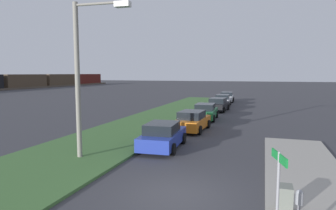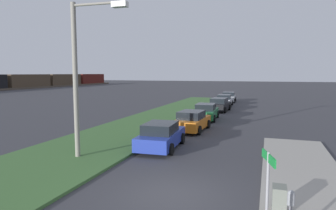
{
  "view_description": "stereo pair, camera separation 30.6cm",
  "coord_description": "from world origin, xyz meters",
  "px_view_note": "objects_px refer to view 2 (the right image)",
  "views": [
    {
      "loc": [
        -9.49,
        -2.75,
        4.2
      ],
      "look_at": [
        12.75,
        4.46,
        1.69
      ],
      "focal_mm": 31.78,
      "sensor_mm": 36.0,
      "label": 1
    },
    {
      "loc": [
        -9.4,
        -3.04,
        4.2
      ],
      "look_at": [
        12.75,
        4.46,
        1.69
      ],
      "focal_mm": 31.78,
      "sensor_mm": 36.0,
      "label": 2
    }
  ],
  "objects_px": {
    "parked_car_orange": "(192,121)",
    "streetlight": "(82,69)",
    "utility_box": "(279,201)",
    "street_sign": "(267,194)",
    "parking_meter": "(291,205)",
    "parked_car_white": "(224,100)",
    "parked_car_silver": "(229,97)",
    "parked_car_black": "(219,105)",
    "parked_car_green": "(206,112)",
    "parked_car_blue": "(161,136)"
  },
  "relations": [
    {
      "from": "parked_car_black",
      "to": "utility_box",
      "type": "bearing_deg",
      "value": -163.88
    },
    {
      "from": "parked_car_blue",
      "to": "parking_meter",
      "type": "relative_size",
      "value": 3.11
    },
    {
      "from": "parked_car_orange",
      "to": "parking_meter",
      "type": "relative_size",
      "value": 3.09
    },
    {
      "from": "parked_car_green",
      "to": "utility_box",
      "type": "relative_size",
      "value": 4.88
    },
    {
      "from": "parked_car_white",
      "to": "parking_meter",
      "type": "xyz_separation_m",
      "value": [
        -30.97,
        -5.96,
        0.33
      ]
    },
    {
      "from": "parked_car_blue",
      "to": "parked_car_white",
      "type": "height_order",
      "value": "same"
    },
    {
      "from": "utility_box",
      "to": "street_sign",
      "type": "xyz_separation_m",
      "value": [
        -2.74,
        0.36,
        1.25
      ]
    },
    {
      "from": "street_sign",
      "to": "streetlight",
      "type": "bearing_deg",
      "value": 55.3
    },
    {
      "from": "parked_car_blue",
      "to": "utility_box",
      "type": "xyz_separation_m",
      "value": [
        -6.36,
        -6.02,
        -0.27
      ]
    },
    {
      "from": "parking_meter",
      "to": "parked_car_white",
      "type": "bearing_deg",
      "value": 10.89
    },
    {
      "from": "parking_meter",
      "to": "street_sign",
      "type": "xyz_separation_m",
      "value": [
        -1.17,
        0.55,
        0.65
      ]
    },
    {
      "from": "parked_car_black",
      "to": "parked_car_silver",
      "type": "height_order",
      "value": "same"
    },
    {
      "from": "parked_car_green",
      "to": "parked_car_black",
      "type": "xyz_separation_m",
      "value": [
        6.56,
        -0.18,
        0.0
      ]
    },
    {
      "from": "parked_car_silver",
      "to": "parking_meter",
      "type": "distance_m",
      "value": 37.05
    },
    {
      "from": "parked_car_blue",
      "to": "parked_car_black",
      "type": "relative_size",
      "value": 1.0
    },
    {
      "from": "parked_car_white",
      "to": "parked_car_orange",
      "type": "bearing_deg",
      "value": 177.76
    },
    {
      "from": "parking_meter",
      "to": "parked_car_black",
      "type": "bearing_deg",
      "value": 12.67
    },
    {
      "from": "parking_meter",
      "to": "street_sign",
      "type": "height_order",
      "value": "street_sign"
    },
    {
      "from": "parked_car_blue",
      "to": "parked_car_white",
      "type": "bearing_deg",
      "value": -4.04
    },
    {
      "from": "street_sign",
      "to": "parking_meter",
      "type": "bearing_deg",
      "value": -25.36
    },
    {
      "from": "parked_car_orange",
      "to": "parked_car_black",
      "type": "bearing_deg",
      "value": 1.68
    },
    {
      "from": "streetlight",
      "to": "parking_meter",
      "type": "bearing_deg",
      "value": -117.53
    },
    {
      "from": "parking_meter",
      "to": "streetlight",
      "type": "distance_m",
      "value": 10.74
    },
    {
      "from": "parked_car_blue",
      "to": "street_sign",
      "type": "xyz_separation_m",
      "value": [
        -9.1,
        -5.66,
        0.99
      ]
    },
    {
      "from": "utility_box",
      "to": "streetlight",
      "type": "height_order",
      "value": "streetlight"
    },
    {
      "from": "parked_car_blue",
      "to": "parking_meter",
      "type": "xyz_separation_m",
      "value": [
        -7.93,
        -6.21,
        0.33
      ]
    },
    {
      "from": "parked_car_blue",
      "to": "parked_car_white",
      "type": "distance_m",
      "value": 23.04
    },
    {
      "from": "parked_car_orange",
      "to": "parked_car_green",
      "type": "bearing_deg",
      "value": 2.91
    },
    {
      "from": "parked_car_blue",
      "to": "parked_car_orange",
      "type": "xyz_separation_m",
      "value": [
        5.57,
        -0.37,
        0.0
      ]
    },
    {
      "from": "parked_car_green",
      "to": "parking_meter",
      "type": "height_order",
      "value": "parked_car_green"
    },
    {
      "from": "utility_box",
      "to": "street_sign",
      "type": "height_order",
      "value": "street_sign"
    },
    {
      "from": "parked_car_orange",
      "to": "streetlight",
      "type": "bearing_deg",
      "value": 162.15
    },
    {
      "from": "parked_car_black",
      "to": "utility_box",
      "type": "height_order",
      "value": "parked_car_black"
    },
    {
      "from": "parked_car_silver",
      "to": "street_sign",
      "type": "xyz_separation_m",
      "value": [
        -37.71,
        -5.55,
        0.99
      ]
    },
    {
      "from": "parked_car_orange",
      "to": "streetlight",
      "type": "distance_m",
      "value": 10.05
    },
    {
      "from": "parked_car_black",
      "to": "utility_box",
      "type": "xyz_separation_m",
      "value": [
        -23.91,
        -5.54,
        -0.27
      ]
    },
    {
      "from": "parked_car_green",
      "to": "parked_car_white",
      "type": "distance_m",
      "value": 12.04
    },
    {
      "from": "parked_car_blue",
      "to": "utility_box",
      "type": "height_order",
      "value": "parked_car_blue"
    },
    {
      "from": "parked_car_orange",
      "to": "utility_box",
      "type": "relative_size",
      "value": 4.85
    },
    {
      "from": "parked_car_silver",
      "to": "utility_box",
      "type": "distance_m",
      "value": 35.46
    },
    {
      "from": "parked_car_green",
      "to": "parked_car_white",
      "type": "relative_size",
      "value": 1.0
    },
    {
      "from": "parked_car_blue",
      "to": "street_sign",
      "type": "height_order",
      "value": "street_sign"
    },
    {
      "from": "parked_car_green",
      "to": "parked_car_silver",
      "type": "height_order",
      "value": "same"
    },
    {
      "from": "parked_car_green",
      "to": "utility_box",
      "type": "xyz_separation_m",
      "value": [
        -17.36,
        -5.71,
        -0.27
      ]
    },
    {
      "from": "parked_car_orange",
      "to": "parking_meter",
      "type": "bearing_deg",
      "value": -154.36
    },
    {
      "from": "parked_car_silver",
      "to": "utility_box",
      "type": "xyz_separation_m",
      "value": [
        -34.97,
        -5.91,
        -0.27
      ]
    },
    {
      "from": "street_sign",
      "to": "streetlight",
      "type": "xyz_separation_m",
      "value": [
        5.89,
        8.5,
        2.68
      ]
    },
    {
      "from": "street_sign",
      "to": "parked_car_white",
      "type": "bearing_deg",
      "value": 9.55
    },
    {
      "from": "parked_car_blue",
      "to": "parking_meter",
      "type": "bearing_deg",
      "value": -145.36
    },
    {
      "from": "parked_car_white",
      "to": "parked_car_silver",
      "type": "xyz_separation_m",
      "value": [
        5.57,
        0.14,
        0.0
      ]
    }
  ]
}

